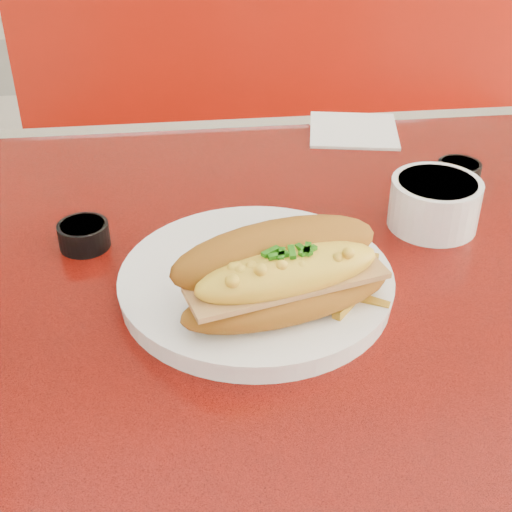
{
  "coord_description": "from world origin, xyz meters",
  "views": [
    {
      "loc": [
        -0.26,
        -0.54,
        1.17
      ],
      "look_at": [
        -0.2,
        0.0,
        0.81
      ],
      "focal_mm": 50.0,
      "sensor_mm": 36.0,
      "label": 1
    }
  ],
  "objects": [
    {
      "name": "sauce_cup_right",
      "position": [
        0.07,
        0.19,
        0.78
      ],
      "size": [
        0.06,
        0.06,
        0.03
      ],
      "rotation": [
        0.0,
        0.0,
        0.14
      ],
      "color": "black",
      "rests_on": "diner_table"
    },
    {
      "name": "booth_bench_far",
      "position": [
        0.0,
        0.81,
        0.29
      ],
      "size": [
        1.2,
        0.51,
        0.9
      ],
      "color": "#A0170A",
      "rests_on": "ground"
    },
    {
      "name": "paper_napkin",
      "position": [
        -0.02,
        0.36,
        0.77
      ],
      "size": [
        0.14,
        0.14,
        0.0
      ],
      "primitive_type": "cube",
      "rotation": [
        0.0,
        0.0,
        -0.19
      ],
      "color": "white",
      "rests_on": "diner_table"
    },
    {
      "name": "mac_hoagie",
      "position": [
        -0.18,
        -0.05,
        0.82
      ],
      "size": [
        0.21,
        0.14,
        0.08
      ],
      "rotation": [
        0.0,
        0.0,
        0.26
      ],
      "color": "#A06219",
      "rests_on": "dinner_plate"
    },
    {
      "name": "fork",
      "position": [
        -0.14,
        0.02,
        0.79
      ],
      "size": [
        0.02,
        0.16,
        0.0
      ],
      "rotation": [
        0.0,
        0.0,
        1.63
      ],
      "color": "silver",
      "rests_on": "dinner_plate"
    },
    {
      "name": "diner_table",
      "position": [
        0.0,
        0.0,
        0.61
      ],
      "size": [
        1.23,
        0.83,
        0.77
      ],
      "color": "red",
      "rests_on": "ground"
    },
    {
      "name": "gravy_ramekin",
      "position": [
        0.01,
        0.1,
        0.8
      ],
      "size": [
        0.11,
        0.11,
        0.05
      ],
      "rotation": [
        0.0,
        0.0,
        -0.18
      ],
      "color": "white",
      "rests_on": "diner_table"
    },
    {
      "name": "dinner_plate",
      "position": [
        -0.2,
        0.0,
        0.78
      ],
      "size": [
        0.32,
        0.32,
        0.02
      ],
      "rotation": [
        0.0,
        0.0,
        0.27
      ],
      "color": "white",
      "rests_on": "diner_table"
    },
    {
      "name": "sauce_cup_left",
      "position": [
        -0.37,
        0.1,
        0.78
      ],
      "size": [
        0.06,
        0.06,
        0.03
      ],
      "rotation": [
        0.0,
        0.0,
        0.16
      ],
      "color": "black",
      "rests_on": "diner_table"
    },
    {
      "name": "fries_pile",
      "position": [
        -0.14,
        -0.01,
        0.8
      ],
      "size": [
        0.12,
        0.11,
        0.03
      ],
      "primitive_type": null,
      "rotation": [
        0.0,
        0.0,
        -0.09
      ],
      "color": "gold",
      "rests_on": "dinner_plate"
    }
  ]
}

